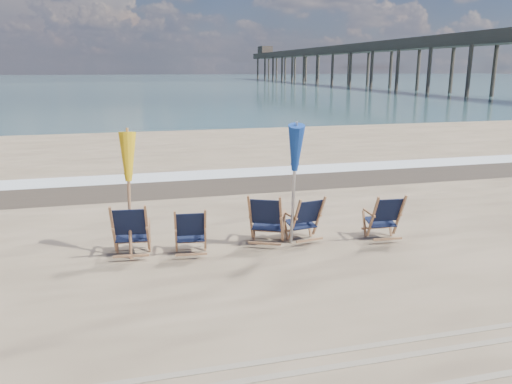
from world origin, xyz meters
TOP-DOWN VIEW (x-y plane):
  - ocean at (0.00, 128.00)m, footprint 400.00×400.00m
  - surf_foam at (0.00, 8.30)m, footprint 200.00×1.40m
  - wet_sand_strip at (0.00, 6.80)m, footprint 200.00×2.60m
  - tire_tracks at (0.00, -2.80)m, footprint 80.00×1.30m
  - beach_chair_0 at (-2.18, 1.45)m, footprint 0.74×0.82m
  - beach_chair_1 at (-1.17, 1.27)m, footprint 0.67×0.73m
  - beach_chair_2 at (0.27, 1.37)m, footprint 0.92×0.96m
  - beach_chair_3 at (1.09, 1.53)m, footprint 0.72×0.78m
  - beach_chair_4 at (2.61, 1.14)m, footprint 0.68×0.75m
  - umbrella_yellow at (-2.45, 1.60)m, footprint 0.30×0.30m
  - umbrella_blue at (0.48, 1.31)m, footprint 0.30×0.30m
  - fishing_pier at (38.00, 74.00)m, footprint 4.40×140.00m

SIDE VIEW (x-z plane):
  - ocean at x=0.00m, z-range 0.00..0.00m
  - wet_sand_strip at x=0.00m, z-range 0.00..0.00m
  - surf_foam at x=0.00m, z-range 0.00..0.01m
  - tire_tracks at x=0.00m, z-range 0.00..0.01m
  - beach_chair_1 at x=-1.17m, z-range 0.00..0.93m
  - beach_chair_3 at x=1.09m, z-range 0.00..0.95m
  - beach_chair_4 at x=2.61m, z-range 0.00..0.98m
  - beach_chair_0 at x=-2.18m, z-range 0.00..1.04m
  - beach_chair_2 at x=0.27m, z-range 0.00..1.05m
  - umbrella_yellow at x=-2.45m, z-range 0.58..2.81m
  - umbrella_blue at x=0.48m, z-range 0.66..3.06m
  - fishing_pier at x=38.00m, z-range 0.00..9.30m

